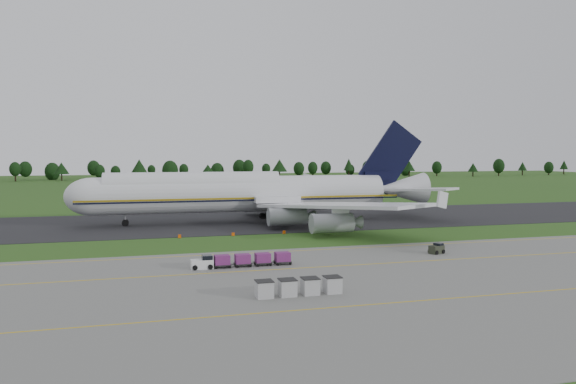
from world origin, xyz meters
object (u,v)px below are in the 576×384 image
object	(u,v)px
aircraft	(250,193)
utility_cart	(436,250)
edge_markers	(259,233)
baggage_train	(240,260)
uld_row	(299,287)

from	to	relation	value
aircraft	utility_cart	world-z (taller)	aircraft
utility_cart	edge_markers	bearing A→B (deg)	129.46
aircraft	baggage_train	xyz separation A→B (m)	(-10.50, -44.87, -5.29)
baggage_train	utility_cart	bearing A→B (deg)	3.33
baggage_train	utility_cart	size ratio (longest dim) A/B	5.30
utility_cart	baggage_train	bearing A→B (deg)	-176.67
uld_row	edge_markers	distance (m)	42.59
baggage_train	uld_row	xyz separation A→B (m)	(3.09, -15.65, 0.03)
baggage_train	utility_cart	distance (m)	28.88
uld_row	utility_cart	bearing A→B (deg)	33.95
edge_markers	utility_cart	bearing A→B (deg)	-50.54
aircraft	uld_row	size ratio (longest dim) A/B	8.58
utility_cart	uld_row	xyz separation A→B (m)	(-25.74, -17.33, 0.30)
aircraft	baggage_train	bearing A→B (deg)	-103.17
baggage_train	edge_markers	xyz separation A→B (m)	(8.31, 26.61, -0.62)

